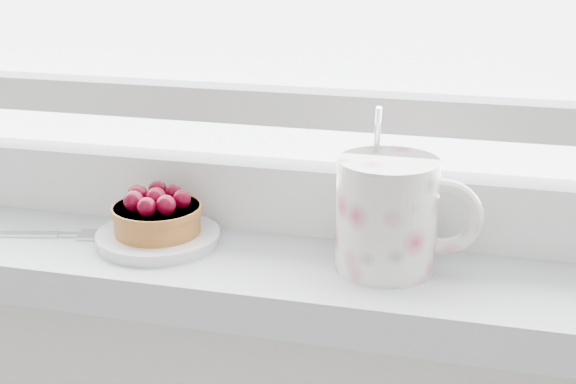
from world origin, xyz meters
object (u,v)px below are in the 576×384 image
(fork, at_px, (42,234))
(floral_mug, at_px, (391,212))
(raspberry_tart, at_px, (157,213))
(saucer, at_px, (158,238))

(fork, bearing_deg, floral_mug, 2.07)
(raspberry_tart, xyz_separation_m, floral_mug, (0.23, -0.00, 0.02))
(saucer, relative_size, fork, 0.60)
(floral_mug, relative_size, fork, 0.74)
(raspberry_tart, bearing_deg, saucer, 25.60)
(floral_mug, bearing_deg, raspberry_tart, 180.00)
(raspberry_tart, bearing_deg, fork, -174.05)
(raspberry_tart, distance_m, floral_mug, 0.23)
(saucer, height_order, floral_mug, floral_mug)
(saucer, xyz_separation_m, floral_mug, (0.23, -0.00, 0.05))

